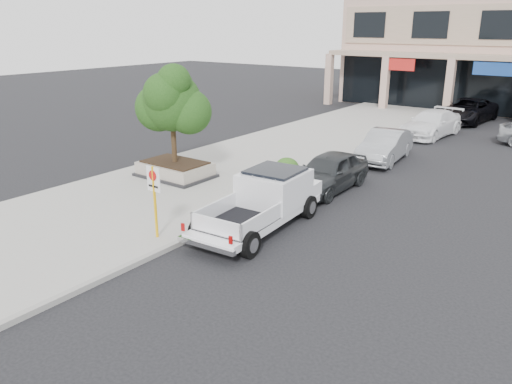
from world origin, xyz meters
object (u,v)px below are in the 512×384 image
no_parking_sign (154,192)px  curb_car_a (329,172)px  planter (175,169)px  planter_tree (177,102)px  pickup_truck (258,203)px  curb_car_c (431,124)px  curb_car_b (385,146)px  curb_car_d (467,110)px

no_parking_sign → curb_car_a: (1.78, 7.80, -0.86)m
planter → curb_car_a: (6.08, 2.76, 0.30)m
planter_tree → curb_car_a: (5.95, 2.60, -2.64)m
pickup_truck → curb_car_a: pickup_truck is taller
planter_tree → curb_car_c: 16.86m
no_parking_sign → curb_car_b: no_parking_sign is taller
no_parking_sign → curb_car_a: 8.04m
planter → pickup_truck: pickup_truck is taller
curb_car_a → curb_car_b: (-0.02, 5.79, -0.01)m
curb_car_a → curb_car_d: bearing=89.0°
curb_car_a → curb_car_d: (0.37, 19.18, 0.04)m
curb_car_a → curb_car_c: bearing=90.4°
pickup_truck → curb_car_c: 18.08m
pickup_truck → curb_car_a: (-0.17, 5.10, -0.14)m
curb_car_c → curb_car_d: 6.21m
no_parking_sign → pickup_truck: size_ratio=0.39×
planter_tree → curb_car_d: (6.32, 21.78, -2.60)m
planter → curb_car_c: curb_car_c is taller
planter_tree → curb_car_b: (5.93, 8.39, -2.65)m
pickup_truck → curb_car_d: pickup_truck is taller
planter → curb_car_b: 10.48m
pickup_truck → curb_car_d: (0.19, 24.28, -0.10)m
planter_tree → curb_car_b: bearing=54.7°
no_parking_sign → curb_car_b: bearing=82.6°
curb_car_d → planter: bearing=-101.2°
planter_tree → no_parking_sign: bearing=-51.3°
planter_tree → curb_car_d: planter_tree is taller
planter → curb_car_a: curb_car_a is taller
no_parking_sign → curb_car_c: bearing=85.3°
planter_tree → pickup_truck: planter_tree is taller
curb_car_b → no_parking_sign: bearing=-102.9°
pickup_truck → curb_car_c: pickup_truck is taller
no_parking_sign → planter_tree: bearing=128.7°
curb_car_b → curb_car_d: (0.38, 13.39, 0.05)m
pickup_truck → curb_car_b: 10.89m
no_parking_sign → pickup_truck: 3.41m
planter_tree → curb_car_a: planter_tree is taller
curb_car_d → no_parking_sign: bearing=-89.4°
pickup_truck → curb_car_d: 24.28m
curb_car_b → curb_car_d: curb_car_d is taller
curb_car_b → curb_car_c: (-0.06, 7.20, 0.01)m
curb_car_c → pickup_truck: bearing=-83.1°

